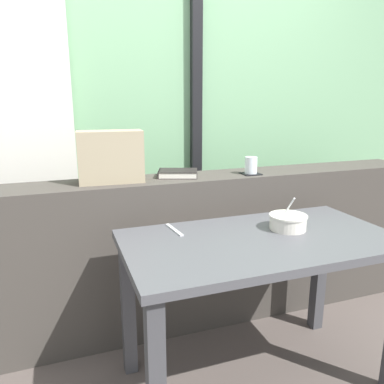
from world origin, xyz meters
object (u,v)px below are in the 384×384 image
at_px(breakfast_table, 260,263).
at_px(soup_bowl, 288,222).
at_px(juice_glass, 251,166).
at_px(throw_pillow, 111,157).
at_px(coaster_square, 251,174).
at_px(closed_book, 178,173).
at_px(fork_utensil, 174,230).

xyz_separation_m(breakfast_table, soup_bowl, (0.17, 0.05, 0.15)).
xyz_separation_m(juice_glass, throw_pillow, (-0.77, 0.05, 0.08)).
bearing_deg(coaster_square, breakfast_table, -113.11).
bearing_deg(soup_bowl, closed_book, 122.55).
distance_m(juice_glass, throw_pillow, 0.77).
height_order(throw_pillow, fork_utensil, throw_pillow).
distance_m(soup_bowl, fork_utensil, 0.51).
bearing_deg(soup_bowl, breakfast_table, -161.76).
xyz_separation_m(breakfast_table, coaster_square, (0.22, 0.53, 0.28)).
xyz_separation_m(coaster_square, juice_glass, (0.00, 0.00, 0.05)).
bearing_deg(breakfast_table, fork_utensil, 146.78).
distance_m(breakfast_table, closed_book, 0.69).
relative_size(breakfast_table, coaster_square, 11.74).
distance_m(coaster_square, throw_pillow, 0.78).
distance_m(coaster_square, juice_glass, 0.05).
relative_size(throw_pillow, soup_bowl, 1.87).
relative_size(juice_glass, soup_bowl, 0.55).
bearing_deg(soup_bowl, throw_pillow, 143.57).
xyz_separation_m(breakfast_table, throw_pillow, (-0.54, 0.58, 0.41)).
distance_m(breakfast_table, juice_glass, 0.66).
bearing_deg(fork_utensil, throw_pillow, 114.62).
xyz_separation_m(coaster_square, soup_bowl, (-0.06, -0.47, -0.13)).
bearing_deg(closed_book, coaster_square, -10.49).
bearing_deg(juice_glass, closed_book, 169.51).
xyz_separation_m(breakfast_table, closed_book, (-0.18, 0.60, 0.30)).
distance_m(throw_pillow, soup_bowl, 0.92).
bearing_deg(throw_pillow, breakfast_table, -46.81).
relative_size(coaster_square, fork_utensil, 0.59).
height_order(breakfast_table, soup_bowl, soup_bowl).
bearing_deg(throw_pillow, soup_bowl, -36.43).
relative_size(breakfast_table, closed_book, 4.71).
relative_size(breakfast_table, throw_pillow, 3.67).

